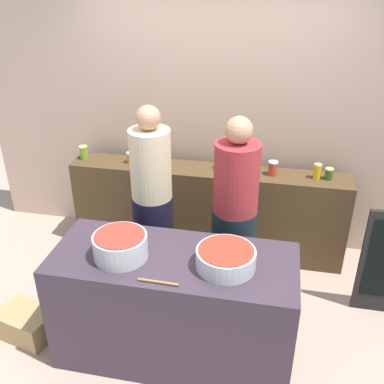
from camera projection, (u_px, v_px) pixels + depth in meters
ground at (184, 322)px, 3.67m from camera, size 12.00×12.00×0.00m
storefront_wall at (215, 99)px, 4.23m from camera, size 4.80×0.12×3.00m
display_shelf at (207, 210)px, 4.41m from camera, size 2.70×0.36×0.91m
prep_table at (174, 306)px, 3.20m from camera, size 1.70×0.70×0.88m
preserve_jar_0 at (84, 152)px, 4.39m from camera, size 0.08×0.08×0.14m
preserve_jar_1 at (130, 158)px, 4.31m from camera, size 0.07×0.07×0.11m
preserve_jar_2 at (143, 154)px, 4.34m from camera, size 0.08×0.08×0.15m
preserve_jar_3 at (162, 162)px, 4.21m from camera, size 0.08×0.08×0.12m
preserve_jar_4 at (221, 163)px, 4.18m from camera, size 0.07×0.07×0.13m
preserve_jar_5 at (273, 168)px, 4.06m from camera, size 0.09×0.09×0.13m
preserve_jar_6 at (317, 171)px, 3.99m from camera, size 0.07×0.07×0.14m
preserve_jar_7 at (329, 174)px, 3.98m from camera, size 0.08×0.08×0.11m
cooking_pot_left at (120, 246)px, 2.97m from camera, size 0.37×0.37×0.17m
cooking_pot_center at (226, 258)px, 2.87m from camera, size 0.40×0.40×0.14m
wooden_spoon at (158, 282)px, 2.75m from camera, size 0.26×0.02×0.02m
cook_with_tongs at (153, 214)px, 3.71m from camera, size 0.35×0.35×1.72m
cook_in_cap at (234, 226)px, 3.56m from camera, size 0.37×0.37×1.69m
bread_crate at (26, 323)px, 3.50m from camera, size 0.49×0.39×0.23m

